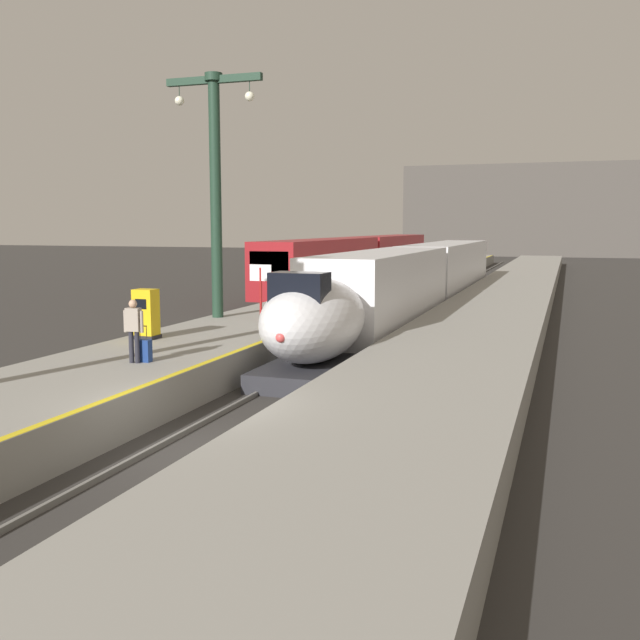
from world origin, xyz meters
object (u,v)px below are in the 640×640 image
highspeed_train_main (415,281)px  ticket_machine_yellow (146,316)px  rolling_suitcase (144,351)px  station_column_mid (215,173)px  passenger_near_edge (134,326)px  departure_info_board (261,280)px  regional_train_adjacent (360,259)px

highspeed_train_main → ticket_machine_yellow: (-5.55, -15.85, -0.15)m
rolling_suitcase → ticket_machine_yellow: 4.15m
highspeed_train_main → station_column_mid: (-5.90, -10.13, 4.76)m
highspeed_train_main → passenger_near_edge: 19.90m
station_column_mid → passenger_near_edge: station_column_mid is taller
station_column_mid → rolling_suitcase: bearing=-74.8°
ticket_machine_yellow → station_column_mid: bearing=93.5°
departure_info_board → ticket_machine_yellow: bearing=-103.9°
passenger_near_edge → ticket_machine_yellow: (-2.01, 3.74, -0.25)m
passenger_near_edge → ticket_machine_yellow: 4.25m
rolling_suitcase → highspeed_train_main: bearing=80.1°
regional_train_adjacent → passenger_near_edge: size_ratio=21.66×
station_column_mid → departure_info_board: (1.80, 0.16, -4.14)m
highspeed_train_main → rolling_suitcase: bearing=-99.9°
station_column_mid → passenger_near_edge: (2.36, -9.45, -4.66)m
station_column_mid → ticket_machine_yellow: station_column_mid is taller
highspeed_train_main → station_column_mid: bearing=-120.2°
rolling_suitcase → departure_info_board: size_ratio=0.46×
regional_train_adjacent → passenger_near_edge: 38.28m
passenger_near_edge → rolling_suitcase: 0.73m
ticket_machine_yellow → passenger_near_edge: bearing=-61.8°
regional_train_adjacent → departure_info_board: size_ratio=17.26×
regional_train_adjacent → rolling_suitcase: bearing=-82.9°
regional_train_adjacent → station_column_mid: bearing=-85.6°
highspeed_train_main → ticket_machine_yellow: 16.79m
station_column_mid → rolling_suitcase: 10.97m
departure_info_board → highspeed_train_main: bearing=67.7°
station_column_mid → rolling_suitcase: size_ratio=9.59×
rolling_suitcase → ticket_machine_yellow: size_ratio=0.61×
regional_train_adjacent → passenger_near_edge: regional_train_adjacent is taller
highspeed_train_main → passenger_near_edge: size_ratio=21.98×
ticket_machine_yellow → departure_info_board: 6.10m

